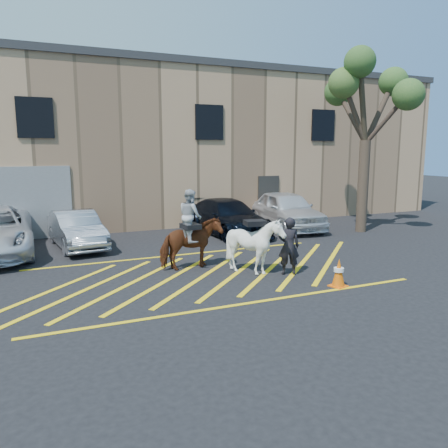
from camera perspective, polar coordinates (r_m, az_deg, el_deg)
name	(u,v)px	position (r m, az deg, el deg)	size (l,w,h in m)	color
ground	(202,272)	(12.42, -2.90, -6.30)	(90.00, 90.00, 0.00)	black
car_silver_sedan	(76,229)	(16.22, -18.71, -0.68)	(1.37, 3.92, 1.29)	#8E929B
car_blue_suv	(228,217)	(17.81, 0.48, 0.92)	(1.98, 4.87, 1.41)	black
car_white_suv	(286,210)	(19.31, 8.14, 1.85)	(1.94, 4.81, 1.64)	silver
handler	(289,246)	(12.14, 8.46, -2.86)	(0.59, 0.38, 1.61)	black
warehouse	(120,145)	(23.55, -13.48, 9.98)	(32.42, 10.20, 7.30)	tan
hatching_zone	(206,275)	(12.15, -2.40, -6.64)	(12.60, 5.12, 0.01)	yellow
mounted_bay	(191,237)	(12.56, -4.37, -1.73)	(1.82, 0.96, 2.32)	maroon
saddled_white	(255,245)	(12.09, 4.04, -2.77)	(1.53, 1.66, 1.62)	white
traffic_cone	(339,273)	(11.41, 14.76, -6.15)	(0.46, 0.46, 0.73)	#FF650A
tree	(368,92)	(19.23, 18.26, 16.00)	(3.99, 4.37, 7.31)	#4B3A2D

